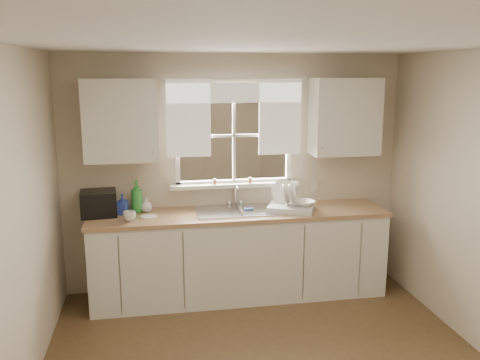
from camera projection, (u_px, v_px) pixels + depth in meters
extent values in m
cube|color=beige|center=(234.00, 234.00, 5.56)|extent=(3.60, 0.02, 1.15)
cube|color=beige|center=(234.00, 70.00, 5.19)|extent=(3.60, 0.02, 0.35)
cube|color=beige|center=(117.00, 139.00, 5.13)|extent=(1.20, 0.02, 1.00)
cube|color=beige|center=(343.00, 134.00, 5.54)|extent=(1.20, 0.02, 1.00)
cube|color=beige|center=(4.00, 245.00, 3.19)|extent=(0.02, 4.00, 2.50)
cube|color=silver|center=(285.00, 42.00, 3.23)|extent=(3.60, 4.00, 0.02)
cube|color=white|center=(234.00, 182.00, 5.46)|extent=(1.30, 0.06, 0.05)
cube|color=white|center=(234.00, 88.00, 5.25)|extent=(1.30, 0.06, 0.05)
cube|color=white|center=(177.00, 137.00, 5.25)|extent=(0.05, 0.06, 1.05)
cube|color=white|center=(289.00, 135.00, 5.46)|extent=(0.05, 0.06, 1.05)
cube|color=white|center=(234.00, 136.00, 5.35)|extent=(0.03, 0.04, 1.00)
cube|color=white|center=(234.00, 136.00, 5.35)|extent=(1.20, 0.04, 0.03)
cube|color=white|center=(235.00, 185.00, 5.41)|extent=(1.38, 0.14, 0.04)
cylinder|color=white|center=(235.00, 78.00, 5.15)|extent=(1.50, 0.02, 0.02)
cube|color=white|center=(189.00, 118.00, 5.16)|extent=(0.45, 0.02, 0.80)
cube|color=white|center=(280.00, 117.00, 5.33)|extent=(0.45, 0.02, 0.80)
cube|color=white|center=(235.00, 93.00, 5.19)|extent=(1.40, 0.02, 0.20)
cube|color=silver|center=(240.00, 256.00, 5.28)|extent=(3.00, 0.62, 0.87)
cube|color=#A47B52|center=(239.00, 214.00, 5.19)|extent=(3.04, 0.65, 0.04)
cube|color=silver|center=(120.00, 120.00, 4.93)|extent=(0.70, 0.33, 0.80)
cube|color=silver|center=(345.00, 117.00, 5.32)|extent=(0.70, 0.33, 0.80)
cube|color=beige|center=(313.00, 186.00, 5.59)|extent=(0.08, 0.01, 0.12)
cylinder|color=brown|center=(250.00, 180.00, 5.40)|extent=(0.04, 0.04, 0.06)
cylinder|color=brown|center=(215.00, 182.00, 5.34)|extent=(0.04, 0.04, 0.06)
cube|color=#335421|center=(195.00, 186.00, 10.50)|extent=(20.00, 10.00, 0.02)
cube|color=#906D4F|center=(205.00, 159.00, 8.38)|extent=(8.00, 0.10, 1.80)
cube|color=maroon|center=(136.00, 126.00, 11.51)|extent=(3.00, 3.00, 2.20)
cube|color=black|center=(133.00, 69.00, 11.24)|extent=(3.20, 3.20, 0.30)
cylinder|color=#423021|center=(252.00, 104.00, 11.36)|extent=(0.36, 0.36, 3.20)
cube|color=#B7B7BC|center=(239.00, 219.00, 5.23)|extent=(0.84, 0.46, 0.18)
cube|color=#B7B7BC|center=(239.00, 211.00, 5.21)|extent=(0.88, 0.50, 0.01)
cube|color=#B7B7BC|center=(239.00, 213.00, 5.22)|extent=(0.02, 0.41, 0.14)
cylinder|color=silver|center=(235.00, 195.00, 5.43)|extent=(0.03, 0.03, 0.22)
cylinder|color=silver|center=(236.00, 187.00, 5.33)|extent=(0.02, 0.18, 0.02)
sphere|color=silver|center=(229.00, 202.00, 5.44)|extent=(0.05, 0.05, 0.05)
sphere|color=silver|center=(241.00, 202.00, 5.46)|extent=(0.05, 0.05, 0.05)
cube|color=silver|center=(291.00, 208.00, 5.22)|extent=(0.55, 0.50, 0.06)
cylinder|color=white|center=(284.00, 191.00, 5.30)|extent=(0.27, 0.18, 0.25)
cylinder|color=white|center=(286.00, 194.00, 5.20)|extent=(0.15, 0.23, 0.22)
cylinder|color=white|center=(291.00, 195.00, 5.19)|extent=(0.15, 0.23, 0.22)
cylinder|color=white|center=(297.00, 195.00, 5.18)|extent=(0.15, 0.23, 0.22)
imported|color=white|center=(304.00, 203.00, 5.19)|extent=(0.26, 0.26, 0.05)
imported|color=#2E8C33|center=(137.00, 196.00, 5.14)|extent=(0.17, 0.17, 0.33)
imported|color=#2C41A8|center=(122.00, 204.00, 5.07)|extent=(0.12, 0.12, 0.21)
imported|color=beige|center=(146.00, 205.00, 5.17)|extent=(0.15, 0.15, 0.15)
cylinder|color=silver|center=(149.00, 217.00, 4.99)|extent=(0.16, 0.16, 0.01)
imported|color=beige|center=(130.00, 216.00, 4.86)|extent=(0.16, 0.16, 0.10)
cube|color=black|center=(99.00, 203.00, 5.02)|extent=(0.37, 0.33, 0.25)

